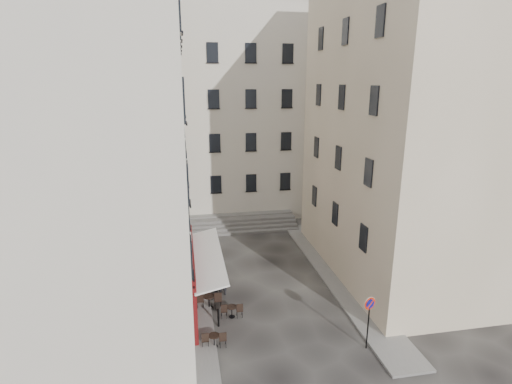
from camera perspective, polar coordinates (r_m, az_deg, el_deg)
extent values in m
plane|color=black|center=(22.52, 3.00, -16.34)|extent=(90.00, 90.00, 0.00)
cube|color=slate|center=(25.48, -9.29, -12.33)|extent=(2.00, 22.00, 0.12)
cube|color=slate|center=(26.22, 11.26, -11.58)|extent=(2.00, 18.00, 0.12)
cube|color=beige|center=(22.44, -26.08, 9.17)|extent=(12.00, 16.00, 20.00)
cube|color=#BBAA8B|center=(26.87, 24.01, 8.07)|extent=(12.00, 14.00, 18.00)
cube|color=beige|center=(37.84, -5.09, 11.15)|extent=(18.00, 10.00, 18.00)
cube|color=slate|center=(38.26, -5.46, 25.17)|extent=(18.20, 10.20, 0.60)
cube|color=#4D0B0E|center=(22.04, -9.06, -12.05)|extent=(0.25, 7.00, 3.50)
cube|color=black|center=(22.20, -8.92, -12.85)|extent=(0.06, 3.85, 2.00)
cube|color=white|center=(21.53, -6.99, -9.10)|extent=(1.58, 7.30, 0.41)
cube|color=#575453|center=(32.98, -1.79, -5.37)|extent=(9.00, 1.80, 0.20)
cube|color=#575453|center=(33.33, -1.91, -4.78)|extent=(9.00, 1.80, 0.20)
cube|color=#575453|center=(33.68, -2.02, -4.20)|extent=(9.00, 1.80, 0.20)
cube|color=#575453|center=(34.03, -2.14, -3.63)|extent=(9.00, 1.80, 0.20)
cylinder|color=black|center=(21.01, -5.39, -17.53)|extent=(0.10, 0.10, 0.90)
sphere|color=black|center=(20.75, -5.43, -16.44)|extent=(0.12, 0.12, 0.12)
cylinder|color=black|center=(24.01, -6.18, -13.00)|extent=(0.10, 0.10, 0.90)
sphere|color=black|center=(23.79, -6.21, -12.00)|extent=(0.12, 0.12, 0.12)
cylinder|color=black|center=(27.13, -6.76, -9.49)|extent=(0.10, 0.10, 0.90)
sphere|color=black|center=(26.94, -6.79, -8.58)|extent=(0.12, 0.12, 0.12)
cylinder|color=black|center=(19.71, 15.73, -17.66)|extent=(0.07, 0.07, 2.58)
cylinder|color=red|center=(19.17, 15.97, -15.08)|extent=(0.58, 0.18, 0.60)
cylinder|color=navy|center=(19.15, 16.00, -15.12)|extent=(0.43, 0.14, 0.43)
cube|color=red|center=(19.13, 16.03, -15.15)|extent=(0.34, 0.11, 0.35)
cylinder|color=black|center=(19.88, -5.98, -21.07)|extent=(0.32, 0.32, 0.02)
cylinder|color=black|center=(19.71, -6.01, -20.38)|extent=(0.04, 0.04, 0.62)
cylinder|color=black|center=(19.54, -6.03, -19.71)|extent=(0.53, 0.53, 0.04)
cube|color=black|center=(19.71, -4.78, -20.19)|extent=(0.34, 0.34, 0.80)
cube|color=black|center=(19.74, -7.26, -20.21)|extent=(0.34, 0.34, 0.80)
cylinder|color=black|center=(21.80, -3.46, -17.35)|extent=(0.32, 0.32, 0.02)
cylinder|color=black|center=(21.64, -3.48, -16.69)|extent=(0.04, 0.04, 0.62)
cylinder|color=black|center=(21.49, -3.49, -16.05)|extent=(0.53, 0.53, 0.04)
cube|color=black|center=(21.66, -2.38, -16.51)|extent=(0.34, 0.34, 0.80)
cube|color=black|center=(21.66, -4.61, -16.55)|extent=(0.34, 0.34, 0.80)
cylinder|color=black|center=(22.62, -6.70, -16.05)|extent=(0.38, 0.38, 0.02)
cylinder|color=black|center=(22.44, -6.72, -15.29)|extent=(0.05, 0.05, 0.74)
cylinder|color=black|center=(22.27, -6.75, -14.54)|extent=(0.64, 0.64, 0.04)
cube|color=black|center=(22.44, -5.47, -15.09)|extent=(0.40, 0.40, 0.95)
cube|color=black|center=(22.49, -8.00, -15.11)|extent=(0.40, 0.40, 0.95)
cylinder|color=black|center=(24.14, -5.89, -13.85)|extent=(0.36, 0.36, 0.02)
cylinder|color=black|center=(23.98, -5.91, -13.16)|extent=(0.05, 0.05, 0.70)
cylinder|color=black|center=(23.83, -5.94, -12.48)|extent=(0.60, 0.60, 0.04)
cube|color=black|center=(23.99, -4.81, -12.98)|extent=(0.38, 0.38, 0.90)
cube|color=black|center=(24.02, -7.04, -13.01)|extent=(0.38, 0.38, 0.90)
cylinder|color=black|center=(25.71, -7.15, -11.95)|extent=(0.33, 0.33, 0.02)
cylinder|color=black|center=(25.57, -7.17, -11.35)|extent=(0.05, 0.05, 0.65)
cylinder|color=black|center=(25.44, -7.20, -10.75)|extent=(0.56, 0.56, 0.04)
cube|color=black|center=(25.57, -6.23, -11.20)|extent=(0.35, 0.35, 0.83)
cube|color=black|center=(25.62, -8.14, -11.21)|extent=(0.35, 0.35, 0.83)
imported|color=black|center=(23.45, -4.86, -12.78)|extent=(0.61, 0.44, 1.56)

